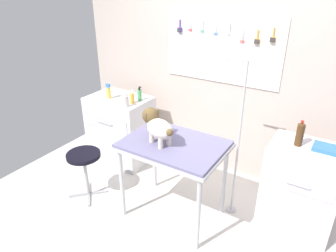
% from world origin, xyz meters
% --- Properties ---
extents(ground, '(4.40, 4.00, 0.04)m').
position_xyz_m(ground, '(0.00, 0.00, -0.02)').
color(ground, silver).
extents(rear_wall_panel, '(4.00, 0.11, 2.30)m').
position_xyz_m(rear_wall_panel, '(-0.00, 1.28, 1.16)').
color(rear_wall_panel, '#BBAA9F').
rests_on(rear_wall_panel, ground).
extents(grooming_table, '(1.00, 0.72, 0.87)m').
position_xyz_m(grooming_table, '(-0.01, 0.16, 0.79)').
color(grooming_table, '#B7B7BC').
rests_on(grooming_table, ground).
extents(grooming_arm, '(0.30, 0.11, 1.67)m').
position_xyz_m(grooming_arm, '(0.50, 0.53, 0.78)').
color(grooming_arm, '#B7B7BC').
rests_on(grooming_arm, ground).
extents(dog, '(0.43, 0.30, 0.32)m').
position_xyz_m(dog, '(-0.16, 0.09, 1.04)').
color(dog, beige).
rests_on(dog, grooming_table).
extents(counter_left, '(0.80, 0.58, 0.91)m').
position_xyz_m(counter_left, '(-1.22, 0.76, 0.45)').
color(counter_left, silver).
rests_on(counter_left, ground).
extents(cabinet_right, '(0.68, 0.54, 0.90)m').
position_xyz_m(cabinet_right, '(1.13, 0.69, 0.45)').
color(cabinet_right, silver).
rests_on(cabinet_right, ground).
extents(stool, '(0.38, 0.38, 0.57)m').
position_xyz_m(stool, '(-1.02, -0.11, 0.47)').
color(stool, '#9E9EA3').
rests_on(stool, ground).
extents(shampoo_bottle, '(0.06, 0.06, 0.19)m').
position_xyz_m(shampoo_bottle, '(-1.30, 0.67, 0.99)').
color(shampoo_bottle, gold).
rests_on(shampoo_bottle, counter_left).
extents(detangler_spray, '(0.06, 0.06, 0.18)m').
position_xyz_m(detangler_spray, '(-0.94, 0.70, 0.98)').
color(detangler_spray, gold).
rests_on(detangler_spray, counter_left).
extents(pump_bottle_white, '(0.06, 0.06, 0.18)m').
position_xyz_m(pump_bottle_white, '(-0.93, 0.57, 0.98)').
color(pump_bottle_white, '#BCB4AD').
rests_on(pump_bottle_white, counter_left).
extents(spray_bottle_tall, '(0.05, 0.05, 0.18)m').
position_xyz_m(spray_bottle_tall, '(-0.92, 0.83, 0.98)').
color(spray_bottle_tall, '#499F5B').
rests_on(spray_bottle_tall, counter_left).
extents(soda_bottle, '(0.07, 0.07, 0.25)m').
position_xyz_m(soda_bottle, '(1.03, 0.69, 1.02)').
color(soda_bottle, '#4A2E15').
rests_on(soda_bottle, cabinet_right).
extents(supply_tray, '(0.24, 0.18, 0.04)m').
position_xyz_m(supply_tray, '(1.27, 0.73, 0.92)').
color(supply_tray, blue).
rests_on(supply_tray, cabinet_right).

